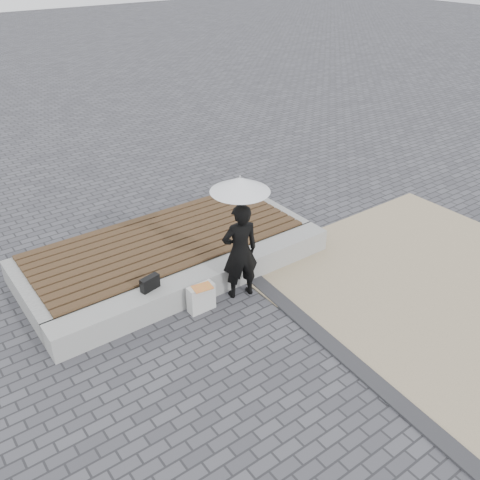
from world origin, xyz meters
The scene contains 11 objects.
ground centered at (0.00, 0.00, 0.00)m, with size 80.00×80.00×0.00m, color #4B4B50.
terrazzo_zone centered at (3.20, -0.50, 0.01)m, with size 5.00×5.00×0.02m, color tan.
edging_band centered at (0.75, -0.50, 0.02)m, with size 0.25×5.20×0.04m, color #303032.
seating_ledge centered at (0.00, 1.60, 0.20)m, with size 5.00×0.45×0.40m, color #9C9D98.
timber_platform centered at (0.00, 2.80, 0.20)m, with size 5.00×2.00×0.40m, color #A7A8A2.
timber_decking centered at (0.00, 2.80, 0.42)m, with size 4.60×2.00×0.04m, color #513523, non-canonical shape.
woman centered at (0.44, 1.21, 0.80)m, with size 0.58×0.38×1.60m, color black.
parasol centered at (0.44, 1.21, 1.91)m, with size 0.88×0.88×1.12m.
handbag centered at (-0.89, 1.65, 0.51)m, with size 0.31×0.11×0.22m, color black.
canvas_tote centered at (-0.27, 1.23, 0.22)m, with size 0.42×0.18×0.44m, color silver.
magazine centered at (-0.27, 1.18, 0.45)m, with size 0.29×0.22×0.01m, color #EA4F3C.
Camera 1 is at (-3.61, -4.30, 4.98)m, focal length 39.34 mm.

